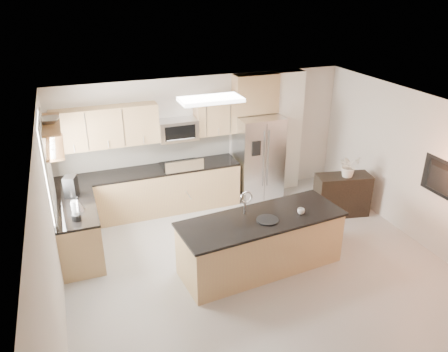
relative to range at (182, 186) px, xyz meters
name	(u,v)px	position (x,y,z in m)	size (l,w,h in m)	color
floor	(270,284)	(0.60, -2.92, -0.47)	(6.50, 6.50, 0.00)	#A4A19C
ceiling	(279,123)	(0.60, -2.92, 2.13)	(6.00, 6.50, 0.02)	silver
wall_back	(204,139)	(0.60, 0.33, 0.83)	(6.00, 0.02, 2.60)	beige
wall_left	(51,252)	(-2.40, -2.92, 0.83)	(0.02, 6.50, 2.60)	beige
wall_right	(438,180)	(3.60, -2.92, 0.83)	(0.02, 6.50, 2.60)	beige
back_counter	(151,190)	(-0.63, 0.01, 0.00)	(3.55, 0.66, 1.44)	tan
left_counter	(79,231)	(-2.07, -1.07, -0.01)	(0.66, 1.50, 0.92)	tan
range	(182,186)	(0.00, 0.00, 0.00)	(0.76, 0.64, 1.14)	black
upper_cabinets	(141,123)	(-0.70, 0.16, 1.35)	(3.50, 0.33, 0.75)	tan
microwave	(178,130)	(0.00, 0.12, 1.16)	(0.76, 0.40, 0.40)	silver
refrigerator	(258,157)	(1.66, -0.05, 0.42)	(0.92, 0.78, 1.78)	silver
partition_column	(286,131)	(2.42, 0.18, 0.83)	(0.60, 0.30, 2.60)	white
window	(48,168)	(-2.38, -1.07, 1.18)	(0.04, 1.15, 1.65)	white
shelf_lower	(53,147)	(-2.25, -0.97, 1.48)	(0.30, 1.20, 0.04)	brown
shelf_upper	(49,124)	(-2.25, -0.97, 1.85)	(0.30, 1.20, 0.04)	brown
ceiling_fixture	(211,99)	(0.20, -1.32, 2.09)	(1.00, 0.50, 0.06)	white
island	(261,243)	(0.64, -2.45, -0.01)	(2.72, 1.20, 1.34)	tan
credenza	(342,195)	(2.89, -1.39, -0.05)	(1.05, 0.44, 0.84)	black
cup	(301,211)	(1.27, -2.55, 0.49)	(0.12, 0.12, 0.09)	silver
platter	(267,220)	(0.68, -2.55, 0.45)	(0.35, 0.35, 0.02)	black
blender	(75,212)	(-2.08, -1.53, 0.59)	(0.14, 0.14, 0.33)	black
kettle	(78,204)	(-2.02, -1.20, 0.55)	(0.18, 0.18, 0.23)	silver
coffee_maker	(71,187)	(-2.09, -0.65, 0.62)	(0.26, 0.29, 0.36)	black
bowl	(49,120)	(-2.25, -0.97, 1.91)	(0.41, 0.41, 0.10)	silver
flower_vase	(350,160)	(2.93, -1.44, 0.70)	(0.60, 0.52, 0.67)	white
television	(444,182)	(3.51, -3.12, 0.88)	(1.08, 0.14, 0.62)	black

